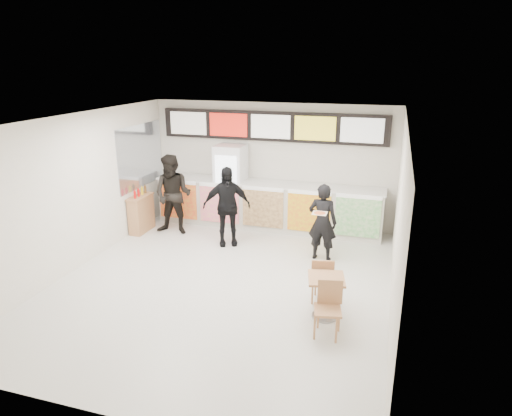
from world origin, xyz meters
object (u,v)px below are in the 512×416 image
at_px(customer_mid, 227,206).
at_px(condiment_ledge, 141,213).
at_px(service_counter, 267,205).
at_px(drinks_fridge, 231,185).
at_px(cafe_table, 326,290).
at_px(customer_main, 322,222).
at_px(customer_left, 173,195).

relative_size(customer_mid, condiment_ledge, 1.68).
bearing_deg(customer_mid, condiment_ledge, 151.54).
relative_size(service_counter, condiment_ledge, 5.26).
xyz_separation_m(drinks_fridge, cafe_table, (2.93, -3.73, -0.51)).
bearing_deg(customer_main, condiment_ledge, 0.58).
relative_size(customer_main, cafe_table, 1.09).
height_order(service_counter, customer_left, customer_left).
relative_size(drinks_fridge, condiment_ledge, 1.89).
height_order(customer_main, condiment_ledge, customer_main).
distance_m(customer_left, condiment_ledge, 0.96).
xyz_separation_m(drinks_fridge, condiment_ledge, (-1.89, -1.12, -0.55)).
height_order(service_counter, drinks_fridge, drinks_fridge).
relative_size(customer_left, customer_mid, 1.06).
xyz_separation_m(customer_left, condiment_ledge, (-0.81, -0.12, -0.49)).
distance_m(customer_mid, condiment_ledge, 2.30).
distance_m(customer_main, customer_left, 3.63).
bearing_deg(cafe_table, customer_mid, 124.55).
xyz_separation_m(customer_left, customer_mid, (1.44, -0.29, -0.06)).
height_order(customer_mid, condiment_ledge, customer_mid).
height_order(drinks_fridge, cafe_table, drinks_fridge).
relative_size(service_counter, customer_main, 3.44).
relative_size(customer_mid, cafe_table, 1.21).
xyz_separation_m(customer_main, customer_mid, (-2.15, 0.20, 0.08)).
bearing_deg(cafe_table, condiment_ledge, 139.65).
bearing_deg(drinks_fridge, customer_left, -137.18).
relative_size(customer_left, condiment_ledge, 1.79).
bearing_deg(customer_left, condiment_ledge, -174.48).
height_order(customer_mid, cafe_table, customer_mid).
bearing_deg(customer_mid, customer_main, -29.58).
bearing_deg(cafe_table, customer_left, 133.80).
bearing_deg(condiment_ledge, drinks_fridge, 30.67).
distance_m(drinks_fridge, customer_left, 1.47).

